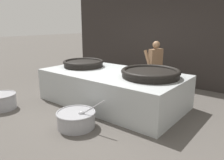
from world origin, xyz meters
TOP-DOWN VIEW (x-y plane):
  - ground_plane at (0.00, 0.00)m, footprint 60.00×60.00m
  - back_wall at (0.00, 2.68)m, footprint 7.32×0.24m
  - hearth_platform at (0.00, 0.00)m, footprint 3.44×1.83m
  - giant_wok_near at (-1.04, 0.06)m, footprint 1.09×1.09m
  - giant_wok_far at (0.97, 0.13)m, footprint 1.29×1.29m
  - cook at (0.43, 1.39)m, footprint 0.42×0.59m
  - prep_bowl_vegetables at (0.28, -1.46)m, footprint 0.96×0.75m
  - prep_bowl_meat at (-1.77, -1.89)m, footprint 0.65×0.65m

SIDE VIEW (x-z plane):
  - ground_plane at x=0.00m, z-range 0.00..0.00m
  - prep_bowl_vegetables at x=0.28m, z-range -0.14..0.49m
  - prep_bowl_meat at x=-1.77m, z-range 0.02..0.38m
  - hearth_platform at x=0.00m, z-range 0.00..0.79m
  - cook at x=0.43m, z-range 0.06..1.54m
  - giant_wok_far at x=0.97m, z-range 0.80..0.97m
  - giant_wok_near at x=-1.04m, z-range 0.80..0.97m
  - back_wall at x=0.00m, z-range 0.00..3.50m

